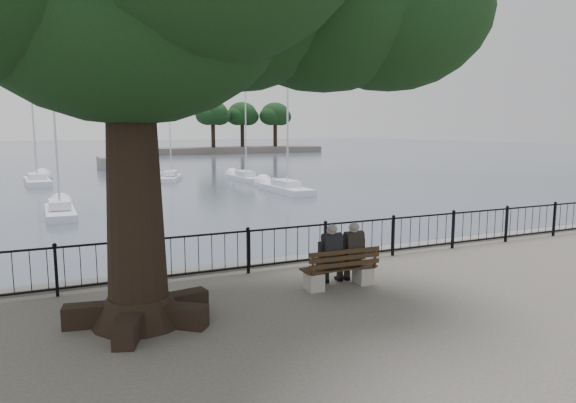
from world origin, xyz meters
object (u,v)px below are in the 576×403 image
person_left (329,258)px  lion_monument (125,150)px  bench (340,273)px  person_right (350,256)px

person_left → lion_monument: bearing=87.9°
bench → person_right: size_ratio=1.20×
lion_monument → person_right: bearing=-91.5°
bench → person_right: 0.45m
bench → lion_monument: lion_monument is taller
bench → person_left: bearing=155.4°
person_left → person_right: 0.52m
bench → lion_monument: bearing=88.1°
bench → person_right: bearing=16.0°
person_left → lion_monument: (1.83, 49.12, 0.43)m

